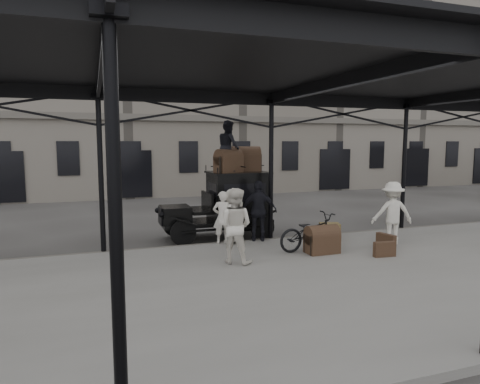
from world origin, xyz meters
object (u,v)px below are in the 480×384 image
at_px(taxi, 229,201).
at_px(porter_left, 223,217).
at_px(steamer_trunk_roof_near, 229,163).
at_px(porter_official, 259,211).
at_px(steamer_trunk_platform, 322,241).
at_px(bicycle, 311,232).

distance_m(taxi, porter_left, 1.59).
xyz_separation_m(taxi, steamer_trunk_roof_near, (-0.08, -0.25, 1.29)).
relative_size(porter_official, steamer_trunk_roof_near, 2.18).
bearing_deg(steamer_trunk_roof_near, steamer_trunk_platform, -82.91).
relative_size(taxi, steamer_trunk_platform, 4.18).
bearing_deg(porter_left, porter_official, -168.90).
height_order(porter_official, steamer_trunk_roof_near, steamer_trunk_roof_near).
bearing_deg(taxi, bicycle, -63.71).
xyz_separation_m(taxi, steamer_trunk_platform, (1.61, -3.33, -0.73)).
bearing_deg(porter_left, taxi, -103.41).
relative_size(bicycle, steamer_trunk_platform, 2.28).
bearing_deg(porter_official, steamer_trunk_roof_near, -43.58).
distance_m(taxi, steamer_trunk_platform, 3.77).
xyz_separation_m(bicycle, steamer_trunk_roof_near, (-1.55, 2.72, 1.82)).
xyz_separation_m(porter_official, steamer_trunk_roof_near, (-0.60, 1.17, 1.42)).
xyz_separation_m(porter_left, steamer_trunk_platform, (2.25, -1.90, -0.47)).
bearing_deg(steamer_trunk_platform, bicycle, 110.14).
distance_m(steamer_trunk_roof_near, steamer_trunk_platform, 4.05).
xyz_separation_m(taxi, porter_left, (-0.64, -1.43, -0.27)).
xyz_separation_m(taxi, bicycle, (1.47, -2.97, -0.53)).
bearing_deg(porter_left, bicycle, 154.65).
distance_m(porter_official, steamer_trunk_platform, 2.28).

